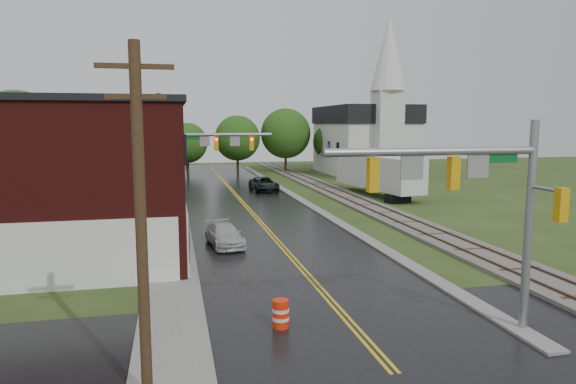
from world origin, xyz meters
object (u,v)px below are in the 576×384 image
object	(u,v)px
suv_dark	(264,184)
pickup_white	(225,235)
tree_left_b	(20,140)
traffic_signal_near	(474,189)
utility_pole_c	(165,145)
utility_pole_b	(160,159)
construction_barrel	(281,314)
utility_pole_a	(141,221)
brick_building	(42,182)
tree_left_c	(89,150)
traffic_signal_far	(207,151)
semi_trailer	(378,172)
church	(367,132)
tree_left_e	(146,144)

from	to	relation	value
suv_dark	pickup_white	xyz separation A→B (m)	(-6.41, -23.14, -0.12)
tree_left_b	pickup_white	distance (m)	21.82
traffic_signal_near	utility_pole_c	bearing A→B (deg)	103.74
tree_left_b	suv_dark	xyz separation A→B (m)	(21.06, 7.80, -4.98)
utility_pole_b	utility_pole_c	world-z (taller)	same
traffic_signal_near	construction_barrel	bearing A→B (deg)	161.49
utility_pole_a	construction_barrel	distance (m)	7.23
utility_pole_b	utility_pole_a	bearing A→B (deg)	-90.00
brick_building	tree_left_c	bearing A→B (deg)	93.14
brick_building	traffic_signal_far	xyz separation A→B (m)	(9.01, 12.00, 0.82)
utility_pole_b	construction_barrel	xyz separation A→B (m)	(4.30, -18.00, -4.21)
semi_trailer	traffic_signal_near	bearing A→B (deg)	-107.43
tree_left_b	semi_trailer	size ratio (longest dim) A/B	0.75
utility_pole_b	tree_left_b	distance (m)	14.87
church	pickup_white	bearing A→B (deg)	-121.96
traffic_signal_far	tree_left_e	xyz separation A→B (m)	(-5.38, 18.90, -0.16)
traffic_signal_near	utility_pole_a	bearing A→B (deg)	-168.98
suv_dark	semi_trailer	xyz separation A→B (m)	(10.31, -5.69, 1.61)
utility_pole_a	tree_left_c	world-z (taller)	utility_pole_a
construction_barrel	church	bearing A→B (deg)	65.66
tree_left_c	traffic_signal_near	bearing A→B (deg)	-65.44
tree_left_c	construction_barrel	bearing A→B (deg)	-72.46
traffic_signal_near	semi_trailer	bearing A→B (deg)	72.57
utility_pole_b	semi_trailer	world-z (taller)	utility_pole_b
utility_pole_b	tree_left_e	xyz separation A→B (m)	(-2.05, 23.90, 0.09)
utility_pole_c	semi_trailer	xyz separation A→B (m)	(20.32, -9.99, -2.38)
suv_dark	tree_left_e	bearing A→B (deg)	150.14
pickup_white	utility_pole_b	bearing A→B (deg)	116.41
traffic_signal_far	suv_dark	bearing A→B (deg)	62.26
tree_left_e	utility_pole_c	bearing A→B (deg)	-42.84
traffic_signal_far	utility_pole_b	xyz separation A→B (m)	(-3.33, -5.00, -0.25)
church	utility_pole_b	world-z (taller)	church
tree_left_b	semi_trailer	bearing A→B (deg)	3.85
traffic_signal_far	tree_left_c	size ratio (longest dim) A/B	0.96
church	utility_pole_a	xyz separation A→B (m)	(-26.80, -53.74, -1.11)
tree_left_c	tree_left_e	bearing A→B (deg)	50.19
tree_left_c	tree_left_b	bearing A→B (deg)	-116.56
utility_pole_b	semi_trailer	xyz separation A→B (m)	(20.32, 12.01, -2.38)
utility_pole_b	semi_trailer	size ratio (longest dim) A/B	0.70
traffic_signal_near	construction_barrel	distance (m)	7.72
church	tree_left_b	world-z (taller)	church
tree_left_e	utility_pole_b	bearing A→B (deg)	-85.10
semi_trailer	brick_building	bearing A→B (deg)	-143.84
semi_trailer	construction_barrel	size ratio (longest dim) A/B	12.74
church	traffic_signal_near	bearing A→B (deg)	-107.72
traffic_signal_far	utility_pole_c	world-z (taller)	utility_pole_c
church	tree_left_e	bearing A→B (deg)	-164.80
utility_pole_c	construction_barrel	distance (m)	40.45
church	traffic_signal_far	size ratio (longest dim) A/B	2.72
brick_building	tree_left_e	distance (m)	31.12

